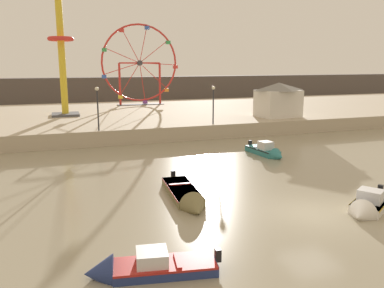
# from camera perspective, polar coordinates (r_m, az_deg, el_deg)

# --- Properties ---
(ground_plane) EXTENTS (240.00, 240.00, 0.00)m
(ground_plane) POSITION_cam_1_polar(r_m,az_deg,el_deg) (19.47, 17.00, -9.60)
(ground_plane) COLOR gray
(quay_promenade) EXTENTS (110.00, 25.00, 1.32)m
(quay_promenade) POSITION_cam_1_polar(r_m,az_deg,el_deg) (47.09, -5.28, 4.01)
(quay_promenade) COLOR #B7A88E
(quay_promenade) RESTS_ON ground_plane
(distant_town_skyline) EXTENTS (140.00, 3.00, 4.40)m
(distant_town_skyline) POSITION_cam_1_polar(r_m,az_deg,el_deg) (71.19, -10.06, 7.71)
(distant_town_skyline) COLOR #564C47
(distant_town_skyline) RESTS_ON ground_plane
(motorboat_white_red_stripe) EXTENTS (3.90, 3.17, 1.42)m
(motorboat_white_red_stripe) POSITION_cam_1_polar(r_m,az_deg,el_deg) (20.52, 24.00, -8.13)
(motorboat_white_red_stripe) COLOR silver
(motorboat_white_red_stripe) RESTS_ON ground_plane
(motorboat_teal_painted) EXTENTS (1.61, 4.19, 1.36)m
(motorboat_teal_painted) POSITION_cam_1_polar(r_m,az_deg,el_deg) (30.34, 10.79, -1.06)
(motorboat_teal_painted) COLOR teal
(motorboat_teal_painted) RESTS_ON ground_plane
(motorboat_olive_wood) EXTENTS (1.72, 5.69, 1.30)m
(motorboat_olive_wood) POSITION_cam_1_polar(r_m,az_deg,el_deg) (20.12, -0.70, -7.72)
(motorboat_olive_wood) COLOR olive
(motorboat_olive_wood) RESTS_ON ground_plane
(motorboat_navy_blue) EXTENTS (4.59, 1.90, 1.23)m
(motorboat_navy_blue) POSITION_cam_1_polar(r_m,az_deg,el_deg) (13.78, -7.39, -17.24)
(motorboat_navy_blue) COLOR navy
(motorboat_navy_blue) RESTS_ON ground_plane
(ferris_wheel_red_frame) EXTENTS (10.20, 1.20, 10.53)m
(ferris_wheel_red_frame) POSITION_cam_1_polar(r_m,az_deg,el_deg) (53.62, -7.54, 11.26)
(ferris_wheel_red_frame) COLOR red
(ferris_wheel_red_frame) RESTS_ON quay_promenade
(drop_tower_yellow_tower) EXTENTS (2.80, 2.80, 15.02)m
(drop_tower_yellow_tower) POSITION_cam_1_polar(r_m,az_deg,el_deg) (44.24, -18.28, 12.58)
(drop_tower_yellow_tower) COLOR gold
(drop_tower_yellow_tower) RESTS_ON quay_promenade
(carnival_booth_white_ticket) EXTENTS (4.80, 3.80, 3.54)m
(carnival_booth_white_ticket) POSITION_cam_1_polar(r_m,az_deg,el_deg) (42.35, 12.30, 6.33)
(carnival_booth_white_ticket) COLOR silver
(carnival_booth_white_ticket) RESTS_ON quay_promenade
(promenade_lamp_near) EXTENTS (0.32, 0.32, 3.63)m
(promenade_lamp_near) POSITION_cam_1_polar(r_m,az_deg,el_deg) (33.60, -13.45, 5.92)
(promenade_lamp_near) COLOR #2D2D33
(promenade_lamp_near) RESTS_ON quay_promenade
(promenade_lamp_far) EXTENTS (0.32, 0.32, 3.47)m
(promenade_lamp_far) POSITION_cam_1_polar(r_m,az_deg,el_deg) (36.38, 3.08, 6.49)
(promenade_lamp_far) COLOR #2D2D33
(promenade_lamp_far) RESTS_ON quay_promenade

